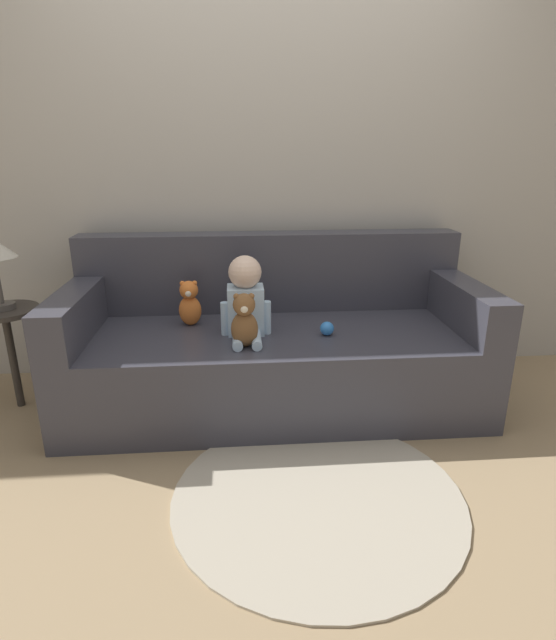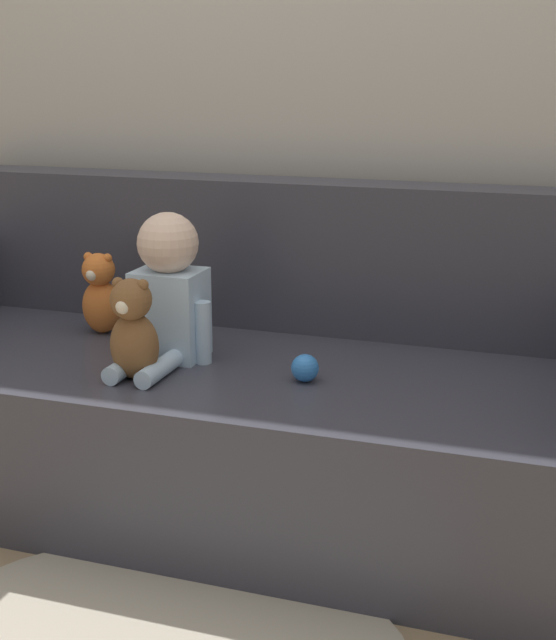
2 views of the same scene
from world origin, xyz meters
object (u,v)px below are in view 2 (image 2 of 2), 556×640
at_px(teddy_bear_brown, 133,330).
at_px(toy_ball, 305,368).
at_px(person_baby, 167,293).
at_px(plush_toy_side, 100,294).
at_px(couch, 237,392).

xyz_separation_m(teddy_bear_brown, toy_ball, (0.42, 0.12, -0.10)).
bearing_deg(person_baby, plush_toy_side, 152.37).
distance_m(couch, toy_ball, 0.35).
height_order(person_baby, teddy_bear_brown, person_baby).
bearing_deg(couch, person_baby, -142.72).
bearing_deg(toy_ball, plush_toy_side, 162.88).
bearing_deg(plush_toy_side, person_baby, -27.63).
distance_m(couch, person_baby, 0.36).
relative_size(couch, toy_ball, 30.43).
bearing_deg(plush_toy_side, teddy_bear_brown, -49.85).
relative_size(teddy_bear_brown, toy_ball, 3.74).
relative_size(person_baby, toy_ball, 5.64).
height_order(couch, person_baby, couch).
height_order(plush_toy_side, toy_ball, plush_toy_side).
bearing_deg(plush_toy_side, toy_ball, -17.12).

